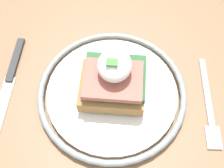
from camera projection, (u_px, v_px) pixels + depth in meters
The scene contains 5 objects.
dining_table at pixel (127, 121), 0.57m from camera, with size 1.00×0.76×0.78m.
plate at pixel (112, 92), 0.45m from camera, with size 0.24×0.24×0.02m.
sandwich at pixel (113, 80), 0.42m from camera, with size 0.10×0.08×0.08m.
fork at pixel (209, 106), 0.45m from camera, with size 0.02×0.16×0.00m.
knife at pixel (10, 78), 0.47m from camera, with size 0.02×0.20×0.01m.
Camera 1 is at (0.01, 0.22, 1.18)m, focal length 45.00 mm.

